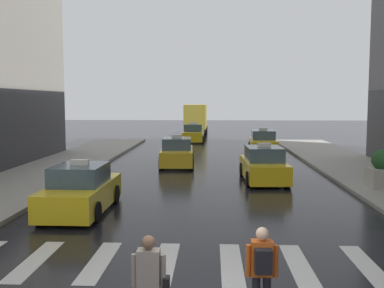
# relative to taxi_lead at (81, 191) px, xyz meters

# --- Properties ---
(crosswalk_markings) EXTENTS (11.30, 2.80, 0.01)m
(crosswalk_markings) POSITION_rel_taxi_lead_xyz_m (4.12, -4.68, -0.72)
(crosswalk_markings) COLOR silver
(crosswalk_markings) RESTS_ON ground
(taxi_lead) EXTENTS (1.95, 4.55, 1.80)m
(taxi_lead) POSITION_rel_taxi_lead_xyz_m (0.00, 0.00, 0.00)
(taxi_lead) COLOR yellow
(taxi_lead) RESTS_ON ground
(taxi_second) EXTENTS (2.06, 4.60, 1.80)m
(taxi_second) POSITION_rel_taxi_lead_xyz_m (6.85, 6.23, 0.00)
(taxi_second) COLOR yellow
(taxi_second) RESTS_ON ground
(taxi_third) EXTENTS (2.09, 4.61, 1.80)m
(taxi_third) POSITION_rel_taxi_lead_xyz_m (2.39, 11.12, 0.00)
(taxi_third) COLOR gold
(taxi_third) RESTS_ON ground
(taxi_fourth) EXTENTS (2.03, 4.59, 1.80)m
(taxi_fourth) POSITION_rel_taxi_lead_xyz_m (8.11, 17.99, 0.00)
(taxi_fourth) COLOR yellow
(taxi_fourth) RESTS_ON ground
(taxi_fifth) EXTENTS (1.99, 4.57, 1.80)m
(taxi_fifth) POSITION_rel_taxi_lead_xyz_m (2.71, 26.26, 0.00)
(taxi_fifth) COLOR yellow
(taxi_fifth) RESTS_ON ground
(box_truck) EXTENTS (2.36, 7.57, 3.35)m
(box_truck) POSITION_rel_taxi_lead_xyz_m (2.69, 33.56, 1.13)
(box_truck) COLOR #2D2D2D
(box_truck) RESTS_ON ground
(pedestrian_with_backpack) EXTENTS (0.55, 0.43, 1.65)m
(pedestrian_with_backpack) POSITION_rel_taxi_lead_xyz_m (5.28, -7.46, 0.25)
(pedestrian_with_backpack) COLOR black
(pedestrian_with_backpack) RESTS_ON ground
(pedestrian_with_handbag) EXTENTS (0.60, 0.24, 1.65)m
(pedestrian_with_handbag) POSITION_rel_taxi_lead_xyz_m (3.45, -7.98, 0.21)
(pedestrian_with_handbag) COLOR black
(pedestrian_with_handbag) RESTS_ON ground
(planter_mid_block) EXTENTS (1.10, 1.10, 1.60)m
(planter_mid_block) POSITION_rel_taxi_lead_xyz_m (11.54, 4.14, 0.15)
(planter_mid_block) COLOR #A8A399
(planter_mid_block) RESTS_ON curb_right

